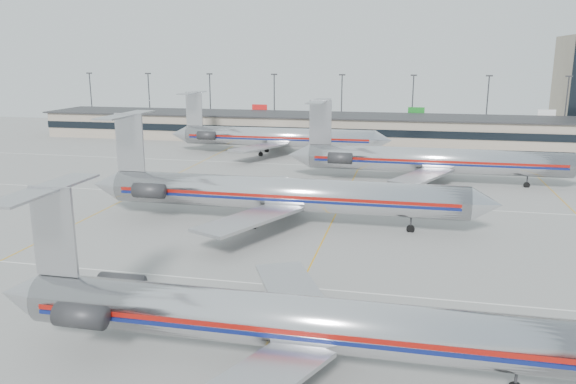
# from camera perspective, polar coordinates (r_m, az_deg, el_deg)

# --- Properties ---
(ground) EXTENTS (260.00, 260.00, 0.00)m
(ground) POSITION_cam_1_polar(r_m,az_deg,el_deg) (40.66, -1.63, -15.08)
(ground) COLOR gray
(ground) RESTS_ON ground
(apron_markings) EXTENTS (160.00, 0.15, 0.02)m
(apron_markings) POSITION_cam_1_polar(r_m,az_deg,el_deg) (49.45, 1.19, -9.64)
(apron_markings) COLOR silver
(apron_markings) RESTS_ON ground
(terminal) EXTENTS (162.00, 17.00, 6.25)m
(terminal) POSITION_cam_1_polar(r_m,az_deg,el_deg) (133.88, 8.53, 6.38)
(terminal) COLOR gray
(terminal) RESTS_ON ground
(light_mast_row) EXTENTS (163.60, 0.40, 15.28)m
(light_mast_row) POSITION_cam_1_polar(r_m,az_deg,el_deg) (147.29, 8.99, 9.12)
(light_mast_row) COLOR #38383D
(light_mast_row) RESTS_ON ground
(jet_foreground) EXTENTS (43.08, 25.36, 11.28)m
(jet_foreground) POSITION_cam_1_polar(r_m,az_deg,el_deg) (36.35, 0.00, -12.92)
(jet_foreground) COLOR silver
(jet_foreground) RESTS_ON ground
(jet_second_row) EXTENTS (49.43, 29.10, 12.94)m
(jet_second_row) POSITION_cam_1_polar(r_m,az_deg,el_deg) (66.57, -1.25, -0.13)
(jet_second_row) COLOR silver
(jet_second_row) RESTS_ON ground
(jet_third_row) EXTENTS (47.26, 29.07, 12.92)m
(jet_third_row) POSITION_cam_1_polar(r_m,az_deg,el_deg) (91.24, 14.16, 3.20)
(jet_third_row) COLOR silver
(jet_third_row) RESTS_ON ground
(jet_back_row) EXTENTS (46.15, 28.39, 12.62)m
(jet_back_row) POSITION_cam_1_polar(r_m,az_deg,el_deg) (115.22, -1.48, 5.64)
(jet_back_row) COLOR silver
(jet_back_row) RESTS_ON ground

